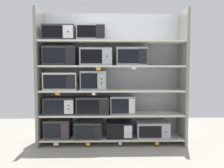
{
  "coord_description": "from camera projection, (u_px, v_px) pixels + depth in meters",
  "views": [
    {
      "loc": [
        -0.09,
        -3.74,
        1.31
      ],
      "look_at": [
        0.0,
        0.0,
        1.08
      ],
      "focal_mm": 33.62,
      "sensor_mm": 36.0,
      "label": 1
    }
  ],
  "objects": [
    {
      "name": "back_panel",
      "position": [
        112.0,
        77.0,
        3.98
      ],
      "size": [
        2.7,
        0.04,
        2.38
      ],
      "primitive_type": "cube",
      "color": "#9EA3A8",
      "rests_on": "ground"
    },
    {
      "name": "upright_left",
      "position": [
        40.0,
        78.0,
        3.71
      ],
      "size": [
        0.05,
        0.46,
        2.38
      ],
      "primitive_type": "cube",
      "color": "gray",
      "rests_on": "ground"
    },
    {
      "name": "upright_right",
      "position": [
        183.0,
        78.0,
        3.77
      ],
      "size": [
        0.05,
        0.46,
        2.38
      ],
      "primitive_type": "cube",
      "color": "gray",
      "rests_on": "ground"
    },
    {
      "name": "shelf_0",
      "position": [
        112.0,
        137.0,
        3.8
      ],
      "size": [
        2.5,
        0.46,
        0.03
      ],
      "primitive_type": "cube",
      "color": "beige",
      "rests_on": "ground"
    },
    {
      "name": "microwave_0",
      "position": [
        58.0,
        128.0,
        3.77
      ],
      "size": [
        0.44,
        0.38,
        0.33
      ],
      "color": "#342D2F",
      "rests_on": "shelf_0"
    },
    {
      "name": "microwave_1",
      "position": [
        89.0,
        129.0,
        3.78
      ],
      "size": [
        0.47,
        0.42,
        0.29
      ],
      "color": "#2A2F2C",
      "rests_on": "shelf_0"
    },
    {
      "name": "microwave_2",
      "position": [
        119.0,
        129.0,
        3.79
      ],
      "size": [
        0.45,
        0.38,
        0.27
      ],
      "color": "black",
      "rests_on": "shelf_0"
    },
    {
      "name": "microwave_3",
      "position": [
        152.0,
        129.0,
        3.81
      ],
      "size": [
        0.57,
        0.43,
        0.27
      ],
      "color": "#98A0AB",
      "rests_on": "shelf_0"
    },
    {
      "name": "price_tag_0",
      "position": [
        56.0,
        144.0,
        3.55
      ],
      "size": [
        0.08,
        0.0,
        0.04
      ],
      "primitive_type": "cube",
      "color": "beige"
    },
    {
      "name": "price_tag_1",
      "position": [
        88.0,
        144.0,
        3.57
      ],
      "size": [
        0.07,
        0.0,
        0.05
      ],
      "primitive_type": "cube",
      "color": "orange"
    },
    {
      "name": "price_tag_2",
      "position": [
        120.0,
        144.0,
        3.58
      ],
      "size": [
        0.05,
        0.0,
        0.04
      ],
      "primitive_type": "cube",
      "color": "white"
    },
    {
      "name": "price_tag_3",
      "position": [
        157.0,
        143.0,
        3.59
      ],
      "size": [
        0.07,
        0.0,
        0.04
      ],
      "primitive_type": "cube",
      "color": "orange"
    },
    {
      "name": "shelf_1",
      "position": [
        112.0,
        114.0,
        3.78
      ],
      "size": [
        2.5,
        0.46,
        0.03
      ],
      "primitive_type": "cube",
      "color": "beige"
    },
    {
      "name": "microwave_4",
      "position": [
        60.0,
        105.0,
        3.74
      ],
      "size": [
        0.53,
        0.39,
        0.29
      ],
      "color": "#2C2F32",
      "rests_on": "shelf_1"
    },
    {
      "name": "microwave_5",
      "position": [
        93.0,
        105.0,
        3.75
      ],
      "size": [
        0.56,
        0.42,
        0.3
      ],
      "color": "#2A3333",
      "rests_on": "shelf_1"
    },
    {
      "name": "microwave_6",
      "position": [
        122.0,
        105.0,
        3.77
      ],
      "size": [
        0.43,
        0.35,
        0.31
      ],
      "color": "#9BA2A4",
      "rests_on": "shelf_1"
    },
    {
      "name": "shelf_2",
      "position": [
        112.0,
        90.0,
        3.75
      ],
      "size": [
        2.5,
        0.46,
        0.03
      ],
      "primitive_type": "cube",
      "color": "beige"
    },
    {
      "name": "microwave_7",
      "position": [
        61.0,
        81.0,
        3.71
      ],
      "size": [
        0.57,
        0.38,
        0.3
      ],
      "color": "silver",
      "rests_on": "shelf_2"
    },
    {
      "name": "microwave_8",
      "position": [
        94.0,
        80.0,
        3.73
      ],
      "size": [
        0.45,
        0.39,
        0.33
      ],
      "color": "#9AA5A4",
      "rests_on": "shelf_2"
    },
    {
      "name": "price_tag_4",
      "position": [
        58.0,
        94.0,
        3.5
      ],
      "size": [
        0.07,
        0.0,
        0.04
      ],
      "primitive_type": "cube",
      "color": "orange"
    },
    {
      "name": "price_tag_5",
      "position": [
        94.0,
        94.0,
        3.51
      ],
      "size": [
        0.05,
        0.0,
        0.04
      ],
      "primitive_type": "cube",
      "color": "beige"
    },
    {
      "name": "shelf_3",
      "position": [
        112.0,
        67.0,
        3.72
      ],
      "size": [
        2.5,
        0.46,
        0.03
      ],
      "primitive_type": "cube",
      "color": "beige"
    },
    {
      "name": "microwave_9",
      "position": [
        60.0,
        56.0,
        3.69
      ],
      "size": [
        0.56,
        0.37,
        0.33
      ],
      "color": "#2A2C2B",
      "rests_on": "shelf_3"
    },
    {
      "name": "microwave_10",
      "position": [
        96.0,
        57.0,
        3.7
      ],
      "size": [
        0.55,
        0.42,
        0.3
      ],
      "color": "#9BA2AA",
      "rests_on": "shelf_3"
    },
    {
      "name": "microwave_11",
      "position": [
        131.0,
        57.0,
        3.72
      ],
      "size": [
        0.53,
        0.35,
        0.31
      ],
      "color": "#97A0A4",
      "rests_on": "shelf_3"
    },
    {
      "name": "price_tag_6",
      "position": [
        98.0,
        69.0,
        3.49
      ],
      "size": [
        0.07,
        0.0,
        0.05
      ],
      "primitive_type": "cube",
      "color": "orange"
    },
    {
      "name": "price_tag_7",
      "position": [
        134.0,
        68.0,
        3.5
      ],
      "size": [
        0.07,
        0.0,
        0.03
      ],
      "primitive_type": "cube",
      "color": "white"
    },
    {
      "name": "shelf_4",
      "position": [
        112.0,
        42.0,
        3.7
      ],
      "size": [
        2.5,
        0.46,
        0.03
      ],
      "primitive_type": "cube",
      "color": "beige"
    },
    {
      "name": "microwave_12",
      "position": [
        60.0,
        34.0,
        3.66
      ],
      "size": [
        0.55,
        0.4,
        0.26
      ],
      "color": "#2E2F32",
      "rests_on": "shelf_4"
    },
    {
      "name": "microwave_13",
      "position": [
        92.0,
        33.0,
        3.67
      ],
      "size": [
        0.49,
        0.39,
        0.28
      ],
      "color": "#A4A1A7",
      "rests_on": "shelf_4"
    }
  ]
}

